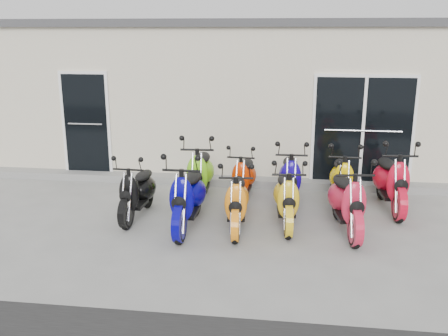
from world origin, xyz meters
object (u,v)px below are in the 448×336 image
Objects in this scene: scooter_front_black at (137,185)px; scooter_back_green at (200,167)px; scooter_front_blue at (188,189)px; scooter_back_yellow at (342,173)px; scooter_front_orange_a at (237,194)px; scooter_front_red at (347,193)px; scooter_back_extra at (392,173)px; scooter_back_red at (244,172)px; scooter_back_blue at (290,171)px; scooter_front_orange_b at (287,190)px.

scooter_back_green is (0.92, 0.97, 0.09)m from scooter_front_black.
scooter_front_blue is 1.07× the size of scooter_back_yellow.
scooter_front_blue reaches higher than scooter_front_orange_a.
scooter_front_red is (2.53, 0.18, -0.02)m from scooter_front_blue.
scooter_front_black is at bearing 165.90° from scooter_front_orange_a.
scooter_back_extra is (0.85, -0.06, 0.05)m from scooter_back_yellow.
scooter_back_red is 0.87m from scooter_back_blue.
scooter_front_orange_a is 0.94× the size of scooter_back_blue.
scooter_back_green reaches higher than scooter_front_blue.
scooter_front_blue is 2.14m from scooter_back_blue.
scooter_front_black is 0.88× the size of scooter_front_blue.
scooter_back_red is 0.90× the size of scooter_back_blue.
scooter_front_black is at bearing 174.73° from scooter_front_orange_b.
scooter_front_orange_b is (1.58, 0.33, -0.07)m from scooter_front_blue.
scooter_back_blue is (0.85, 1.33, 0.04)m from scooter_front_orange_a.
scooter_back_extra is (3.45, 0.00, 0.00)m from scooter_back_green.
scooter_front_orange_b is at bearing 1.88° from scooter_front_black.
scooter_front_orange_a is at bearing 176.80° from scooter_front_red.
scooter_front_red is at bearing 4.59° from scooter_front_blue.
scooter_front_orange_b is 0.89× the size of scooter_back_extra.
scooter_front_orange_a is 1.75m from scooter_front_red.
scooter_back_green is (-0.82, 1.28, 0.08)m from scooter_front_orange_a.
scooter_front_orange_a is (1.74, -0.31, 0.01)m from scooter_front_black.
scooter_back_green reaches higher than scooter_front_red.
scooter_front_blue is 1.61m from scooter_front_orange_b.
scooter_back_extra is at bearing -2.92° from scooter_back_blue.
scooter_back_blue is at bearing 40.96° from scooter_front_blue.
scooter_front_red is at bearing -0.27° from scooter_front_orange_a.
scooter_front_blue is at bearing -179.67° from scooter_front_orange_a.
scooter_back_extra is (2.65, -0.14, 0.11)m from scooter_back_red.
scooter_back_red is at bearing 136.43° from scooter_front_red.
scooter_front_black is 1.03m from scooter_front_blue.
scooter_back_red is (1.73, 1.11, -0.02)m from scooter_front_black.
scooter_back_blue reaches higher than scooter_front_orange_b.
scooter_back_extra reaches higher than scooter_front_red.
scooter_front_black is at bearing -161.54° from scooter_back_yellow.
scooter_back_yellow reaches higher than scooter_front_orange_b.
scooter_front_blue is 2.53m from scooter_front_red.
scooter_front_red is 1.14× the size of scooter_back_red.
scooter_front_black is at bearing -159.71° from scooter_back_blue.
scooter_back_red is 0.91× the size of scooter_back_yellow.
scooter_back_green is 0.82m from scooter_back_red.
scooter_front_blue is at bearing -140.84° from scooter_back_blue.
scooter_back_blue is at bearing 174.93° from scooter_back_extra.
scooter_front_orange_b is at bearing -154.78° from scooter_back_extra.
scooter_front_black is 2.78m from scooter_back_blue.
scooter_front_black is 2.05m from scooter_back_red.
scooter_front_orange_b is at bearing -35.31° from scooter_back_green.
scooter_back_red is at bearing 120.64° from scooter_front_orange_b.
scooter_front_red reaches higher than scooter_back_red.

